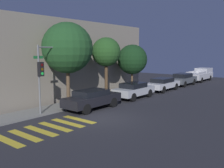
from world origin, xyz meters
TOP-DOWN VIEW (x-y plane):
  - ground_plane at (0.00, 0.00)m, footprint 60.00×60.00m
  - sidewalk at (0.00, 4.20)m, footprint 26.00×2.00m
  - building_row at (0.00, 8.60)m, footprint 26.00×6.00m
  - crosswalk at (-3.40, 0.80)m, footprint 5.12×2.60m
  - traffic_light_pole at (-1.44, 3.37)m, footprint 2.72×0.56m
  - sedan_near_corner at (1.48, 2.10)m, footprint 4.60×1.77m
  - sedan_middle at (6.84, 2.10)m, footprint 4.26×1.81m
  - sedan_far_end at (12.29, 2.10)m, footprint 4.65×1.84m
  - sedan_tail_of_row at (17.54, 2.10)m, footprint 4.52×1.82m
  - pickup_truck at (23.62, 2.10)m, footprint 5.58×1.95m
  - tree_near_corner at (0.89, 3.99)m, footprint 3.73×3.73m
  - tree_midblock at (5.29, 3.99)m, footprint 2.52×2.52m
  - tree_far_end at (9.32, 3.99)m, footprint 2.96×2.96m

SIDE VIEW (x-z plane):
  - ground_plane at x=0.00m, z-range 0.00..0.00m
  - crosswalk at x=-3.40m, z-range 0.00..0.00m
  - sidewalk at x=0.00m, z-range 0.00..0.14m
  - sedan_far_end at x=12.29m, z-range 0.07..1.42m
  - sedan_middle at x=6.84m, z-range 0.06..1.46m
  - sedan_near_corner at x=1.48m, z-range 0.07..1.48m
  - sedan_tail_of_row at x=17.54m, z-range 0.06..1.53m
  - pickup_truck at x=23.62m, z-range 0.03..1.77m
  - traffic_light_pole at x=-1.44m, z-range 0.91..5.49m
  - tree_far_end at x=9.32m, z-range 0.92..5.75m
  - building_row at x=0.00m, z-range 0.00..6.79m
  - tree_midblock at x=5.29m, z-range 1.38..6.74m
  - tree_near_corner at x=0.89m, z-range 1.26..7.54m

